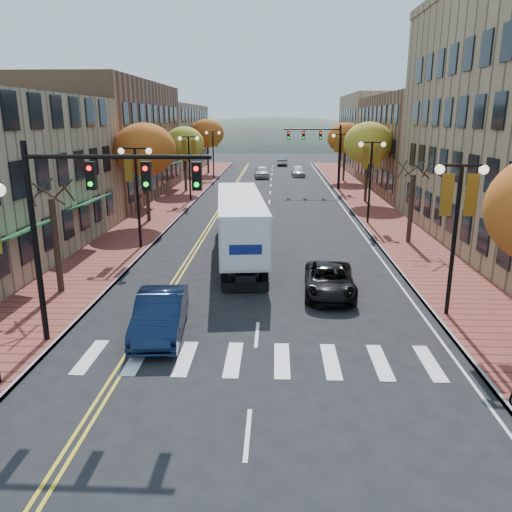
# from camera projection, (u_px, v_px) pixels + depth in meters

# --- Properties ---
(ground) EXTENTS (200.00, 200.00, 0.00)m
(ground) POSITION_uv_depth(u_px,v_px,m) (252.00, 392.00, 14.49)
(ground) COLOR black
(ground) RESTS_ON ground
(sidewalk_left) EXTENTS (4.00, 85.00, 0.15)m
(sidewalk_left) POSITION_uv_depth(u_px,v_px,m) (172.00, 203.00, 46.11)
(sidewalk_left) COLOR brown
(sidewalk_left) RESTS_ON ground
(sidewalk_right) EXTENTS (4.00, 85.00, 0.15)m
(sidewalk_right) POSITION_uv_depth(u_px,v_px,m) (368.00, 204.00, 45.40)
(sidewalk_right) COLOR brown
(sidewalk_right) RESTS_ON ground
(building_left_mid) EXTENTS (12.00, 24.00, 11.00)m
(building_left_mid) POSITION_uv_depth(u_px,v_px,m) (95.00, 141.00, 48.34)
(building_left_mid) COLOR brown
(building_left_mid) RESTS_ON ground
(building_left_far) EXTENTS (12.00, 26.00, 9.50)m
(building_left_far) POSITION_uv_depth(u_px,v_px,m) (156.00, 139.00, 72.61)
(building_left_far) COLOR #9E8966
(building_left_far) RESTS_ON ground
(building_right_mid) EXTENTS (15.00, 24.00, 10.00)m
(building_right_mid) POSITION_uv_depth(u_px,v_px,m) (445.00, 144.00, 52.86)
(building_right_mid) COLOR brown
(building_right_mid) RESTS_ON ground
(building_right_far) EXTENTS (15.00, 20.00, 11.00)m
(building_right_far) POSITION_uv_depth(u_px,v_px,m) (397.00, 133.00, 73.90)
(building_right_far) COLOR #9E8966
(building_right_far) RESTS_ON ground
(tree_left_a) EXTENTS (0.28, 0.28, 4.20)m
(tree_left_a) POSITION_uv_depth(u_px,v_px,m) (57.00, 246.00, 21.94)
(tree_left_a) COLOR #382619
(tree_left_a) RESTS_ON sidewalk_left
(tree_left_b) EXTENTS (4.48, 4.48, 7.21)m
(tree_left_b) POSITION_uv_depth(u_px,v_px,m) (145.00, 150.00, 36.49)
(tree_left_b) COLOR #382619
(tree_left_b) RESTS_ON sidewalk_left
(tree_left_c) EXTENTS (4.16, 4.16, 6.69)m
(tree_left_c) POSITION_uv_depth(u_px,v_px,m) (184.00, 144.00, 52.00)
(tree_left_c) COLOR #382619
(tree_left_c) RESTS_ON sidewalk_left
(tree_left_d) EXTENTS (4.61, 4.61, 7.42)m
(tree_left_d) POSITION_uv_depth(u_px,v_px,m) (207.00, 133.00, 69.18)
(tree_left_d) COLOR #382619
(tree_left_d) RESTS_ON sidewalk_left
(tree_right_b) EXTENTS (0.28, 0.28, 4.20)m
(tree_right_b) POSITION_uv_depth(u_px,v_px,m) (411.00, 209.00, 30.86)
(tree_right_b) COLOR #382619
(tree_right_b) RESTS_ON sidewalk_right
(tree_right_c) EXTENTS (4.48, 4.48, 7.21)m
(tree_right_c) POSITION_uv_depth(u_px,v_px,m) (368.00, 143.00, 45.41)
(tree_right_c) COLOR #382619
(tree_right_c) RESTS_ON sidewalk_right
(tree_right_d) EXTENTS (4.35, 4.35, 7.00)m
(tree_right_d) POSITION_uv_depth(u_px,v_px,m) (345.00, 138.00, 60.85)
(tree_right_d) COLOR #382619
(tree_right_d) RESTS_ON sidewalk_right
(lamp_left_b) EXTENTS (1.96, 0.36, 6.05)m
(lamp_left_b) POSITION_uv_depth(u_px,v_px,m) (137.00, 178.00, 29.04)
(lamp_left_b) COLOR black
(lamp_left_b) RESTS_ON ground
(lamp_left_c) EXTENTS (1.96, 0.36, 6.05)m
(lamp_left_c) POSITION_uv_depth(u_px,v_px,m) (189.00, 156.00, 46.37)
(lamp_left_c) COLOR black
(lamp_left_c) RESTS_ON ground
(lamp_left_d) EXTENTS (1.96, 0.36, 6.05)m
(lamp_left_d) POSITION_uv_depth(u_px,v_px,m) (213.00, 145.00, 63.69)
(lamp_left_d) COLOR black
(lamp_left_d) RESTS_ON ground
(lamp_right_a) EXTENTS (1.96, 0.36, 6.05)m
(lamp_right_a) POSITION_uv_depth(u_px,v_px,m) (457.00, 211.00, 18.82)
(lamp_right_a) COLOR black
(lamp_right_a) RESTS_ON ground
(lamp_right_b) EXTENTS (1.96, 0.36, 6.05)m
(lamp_right_b) POSITION_uv_depth(u_px,v_px,m) (371.00, 166.00, 36.15)
(lamp_right_b) COLOR black
(lamp_right_b) RESTS_ON ground
(lamp_right_c) EXTENTS (1.96, 0.36, 6.05)m
(lamp_right_c) POSITION_uv_depth(u_px,v_px,m) (341.00, 151.00, 53.48)
(lamp_right_c) COLOR black
(lamp_right_c) RESTS_ON ground
(traffic_mast_near) EXTENTS (6.10, 0.35, 7.00)m
(traffic_mast_near) POSITION_uv_depth(u_px,v_px,m) (88.00, 206.00, 16.27)
(traffic_mast_near) COLOR black
(traffic_mast_near) RESTS_ON ground
(traffic_mast_far) EXTENTS (6.10, 0.34, 7.00)m
(traffic_mast_far) POSITION_uv_depth(u_px,v_px,m) (322.00, 144.00, 53.39)
(traffic_mast_far) COLOR black
(traffic_mast_far) RESTS_ON ground
(semi_truck) EXTENTS (3.88, 14.54, 3.59)m
(semi_truck) POSITION_uv_depth(u_px,v_px,m) (239.00, 219.00, 28.49)
(semi_truck) COLOR black
(semi_truck) RESTS_ON ground
(navy_sedan) EXTENTS (2.08, 4.90, 1.57)m
(navy_sedan) POSITION_uv_depth(u_px,v_px,m) (160.00, 314.00, 18.19)
(navy_sedan) COLOR black
(navy_sedan) RESTS_ON ground
(black_suv) EXTENTS (2.45, 4.88, 1.32)m
(black_suv) POSITION_uv_depth(u_px,v_px,m) (330.00, 280.00, 22.37)
(black_suv) COLOR black
(black_suv) RESTS_ON ground
(car_far_white) EXTENTS (2.21, 4.78, 1.59)m
(car_far_white) POSITION_uv_depth(u_px,v_px,m) (262.00, 172.00, 65.90)
(car_far_white) COLOR silver
(car_far_white) RESTS_ON ground
(car_far_silver) EXTENTS (1.86, 4.28, 1.22)m
(car_far_silver) POSITION_uv_depth(u_px,v_px,m) (298.00, 172.00, 67.67)
(car_far_silver) COLOR #ADACB4
(car_far_silver) RESTS_ON ground
(car_far_oncoming) EXTENTS (1.71, 4.82, 1.59)m
(car_far_oncoming) POSITION_uv_depth(u_px,v_px,m) (282.00, 160.00, 83.25)
(car_far_oncoming) COLOR #AFB0B7
(car_far_oncoming) RESTS_ON ground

